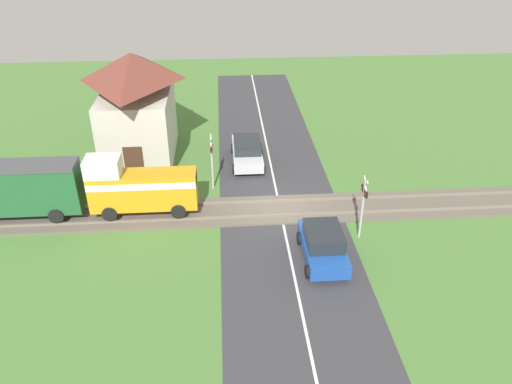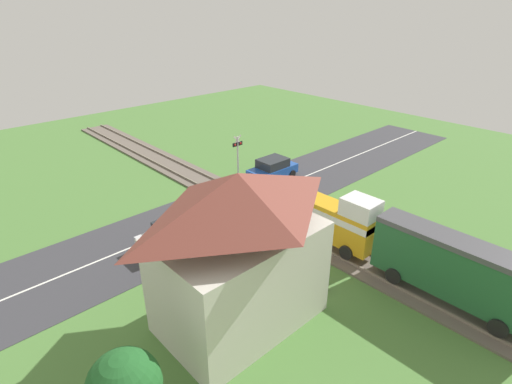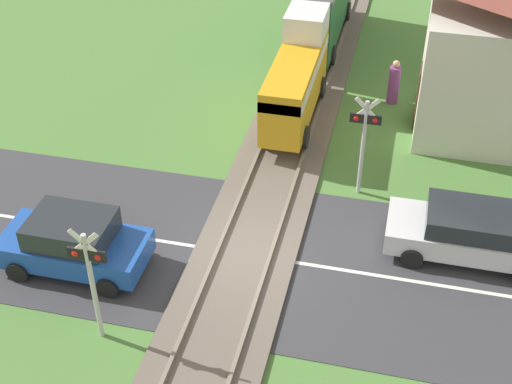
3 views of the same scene
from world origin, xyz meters
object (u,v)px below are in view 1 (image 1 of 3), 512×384
(crossing_signal_east_approach, at_px, (212,155))
(crossing_signal_west_approach, at_px, (363,200))
(train, at_px, (65,187))
(station_building, at_px, (137,108))
(car_near_crossing, at_px, (323,244))
(pedestrian_by_station, at_px, (111,176))
(car_far_side, at_px, (247,151))

(crossing_signal_east_approach, bearing_deg, crossing_signal_west_approach, -126.66)
(train, bearing_deg, station_building, -20.83)
(train, relative_size, crossing_signal_east_approach, 3.91)
(crossing_signal_west_approach, height_order, crossing_signal_east_approach, same)
(train, distance_m, crossing_signal_east_approach, 7.79)
(crossing_signal_west_approach, bearing_deg, car_near_crossing, 126.81)
(car_near_crossing, bearing_deg, pedestrian_by_station, 55.36)
(train, xyz_separation_m, car_near_crossing, (-4.25, -12.32, -1.04))
(crossing_signal_west_approach, xyz_separation_m, crossing_signal_east_approach, (5.31, 7.14, 0.00))
(train, distance_m, car_far_side, 11.17)
(station_building, bearing_deg, car_far_side, -101.66)
(car_far_side, relative_size, crossing_signal_east_approach, 1.36)
(train, height_order, station_building, station_building)
(train, distance_m, car_near_crossing, 13.08)
(crossing_signal_west_approach, bearing_deg, crossing_signal_east_approach, 53.34)
(crossing_signal_east_approach, bearing_deg, car_near_crossing, -144.04)
(train, bearing_deg, crossing_signal_east_approach, -70.05)
(train, height_order, pedestrian_by_station, train)
(car_far_side, bearing_deg, station_building, 78.34)
(train, distance_m, pedestrian_by_station, 3.72)
(train, xyz_separation_m, car_far_side, (5.86, -9.44, -1.09))
(crossing_signal_east_approach, xyz_separation_m, station_building, (4.59, 4.56, 1.16))
(crossing_signal_west_approach, distance_m, pedestrian_by_station, 14.24)
(station_building, xyz_separation_m, pedestrian_by_station, (-4.04, 1.21, -2.49))
(pedestrian_by_station, bearing_deg, crossing_signal_west_approach, -114.40)
(crossing_signal_west_approach, height_order, station_building, station_building)
(crossing_signal_east_approach, xyz_separation_m, pedestrian_by_station, (0.54, 5.77, -1.33))
(car_far_side, bearing_deg, car_near_crossing, -164.10)
(car_near_crossing, bearing_deg, train, 70.98)
(car_near_crossing, bearing_deg, crossing_signal_east_approach, 35.96)
(car_near_crossing, height_order, pedestrian_by_station, pedestrian_by_station)
(car_near_crossing, bearing_deg, car_far_side, 15.90)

